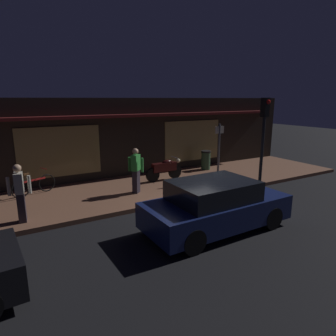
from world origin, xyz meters
name	(u,v)px	position (x,y,z in m)	size (l,w,h in m)	color
ground_plane	(198,213)	(0.00, 0.00, 0.00)	(60.00, 60.00, 0.00)	black
sidewalk_slab	(155,187)	(0.00, 3.00, 0.07)	(18.00, 4.00, 0.15)	brown
storefront_building	(122,136)	(0.00, 6.39, 1.80)	(18.00, 3.30, 3.60)	black
motorcycle	(165,169)	(0.74, 3.47, 0.65)	(1.70, 0.55, 0.97)	black
bicycle_parked	(34,185)	(-4.35, 4.10, 0.51)	(1.55, 0.70, 0.91)	black
person_photographer	(20,192)	(-4.93, 1.64, 1.03)	(0.62, 0.40, 1.67)	#28232D
person_bystander	(136,170)	(-1.04, 2.47, 1.03)	(0.47, 0.52, 1.67)	#28232D
sign_post	(219,149)	(2.75, 2.38, 1.51)	(0.44, 0.09, 2.40)	#47474C
trash_bin	(206,160)	(3.46, 4.19, 0.62)	(0.48, 0.48, 0.93)	#2D4C33
traffic_light_pole	(264,128)	(3.39, 0.60, 2.48)	(0.24, 0.33, 3.60)	black
parked_car_far	(215,206)	(-0.32, -1.26, 0.70)	(4.13, 1.84, 1.42)	black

